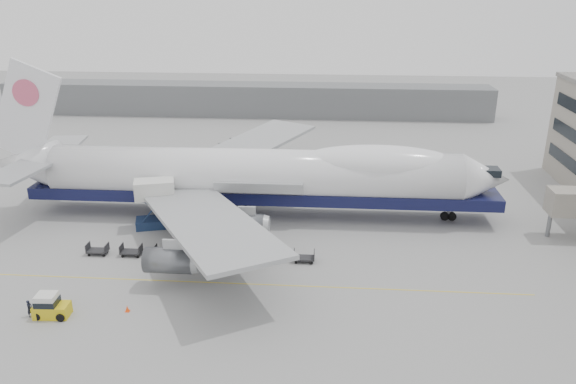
# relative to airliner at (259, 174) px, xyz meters

# --- Properties ---
(ground) EXTENTS (260.00, 260.00, 0.00)m
(ground) POSITION_rel_airliner_xyz_m (-0.64, -12.00, -5.62)
(ground) COLOR gray
(ground) RESTS_ON ground
(apron_line) EXTENTS (60.00, 0.15, 0.01)m
(apron_line) POSITION_rel_airliner_xyz_m (-0.64, -18.00, -5.62)
(apron_line) COLOR gold
(apron_line) RESTS_ON ground
(hangar) EXTENTS (110.00, 8.00, 7.00)m
(hangar) POSITION_rel_airliner_xyz_m (-10.64, 58.00, -2.12)
(hangar) COLOR slate
(hangar) RESTS_ON ground
(airliner) EXTENTS (67.00, 55.30, 19.98)m
(airliner) POSITION_rel_airliner_xyz_m (0.00, 0.00, 0.00)
(airliner) COLOR white
(airliner) RESTS_ON ground
(catering_truck) EXTENTS (5.63, 4.51, 6.13)m
(catering_truck) POSITION_rel_airliner_xyz_m (-12.28, -4.72, -2.18)
(catering_truck) COLOR navy
(catering_truck) RESTS_ON ground
(baggage_tug) EXTENTS (3.19, 1.82, 2.28)m
(baggage_tug) POSITION_rel_airliner_xyz_m (-16.16, -25.11, -4.61)
(baggage_tug) COLOR gold
(baggage_tug) RESTS_ON ground
(ground_worker) EXTENTS (0.47, 0.65, 1.66)m
(ground_worker) POSITION_rel_airliner_xyz_m (-18.03, -25.30, -4.79)
(ground_worker) COLOR black
(ground_worker) RESTS_ON ground
(traffic_cone) EXTENTS (0.41, 0.41, 0.61)m
(traffic_cone) POSITION_rel_airliner_xyz_m (-9.47, -23.82, -5.34)
(traffic_cone) COLOR #FF450D
(traffic_cone) RESTS_ON ground
(dolly_0) EXTENTS (2.30, 1.35, 1.30)m
(dolly_0) POSITION_rel_airliner_xyz_m (-16.74, -12.72, -5.09)
(dolly_0) COLOR #2D2D30
(dolly_0) RESTS_ON ground
(dolly_1) EXTENTS (2.30, 1.35, 1.30)m
(dolly_1) POSITION_rel_airliner_xyz_m (-12.88, -12.72, -5.09)
(dolly_1) COLOR #2D2D30
(dolly_1) RESTS_ON ground
(dolly_2) EXTENTS (2.30, 1.35, 1.30)m
(dolly_2) POSITION_rel_airliner_xyz_m (-9.01, -12.72, -5.09)
(dolly_2) COLOR #2D2D30
(dolly_2) RESTS_ON ground
(dolly_3) EXTENTS (2.30, 1.35, 1.30)m
(dolly_3) POSITION_rel_airliner_xyz_m (-5.15, -12.72, -5.09)
(dolly_3) COLOR #2D2D30
(dolly_3) RESTS_ON ground
(dolly_4) EXTENTS (2.30, 1.35, 1.30)m
(dolly_4) POSITION_rel_airliner_xyz_m (-1.28, -12.72, -5.09)
(dolly_4) COLOR #2D2D30
(dolly_4) RESTS_ON ground
(dolly_5) EXTENTS (2.30, 1.35, 1.30)m
(dolly_5) POSITION_rel_airliner_xyz_m (2.59, -12.72, -5.09)
(dolly_5) COLOR #2D2D30
(dolly_5) RESTS_ON ground
(dolly_6) EXTENTS (2.30, 1.35, 1.30)m
(dolly_6) POSITION_rel_airliner_xyz_m (6.45, -12.72, -5.09)
(dolly_6) COLOR #2D2D30
(dolly_6) RESTS_ON ground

